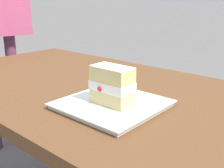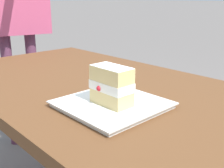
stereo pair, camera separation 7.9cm
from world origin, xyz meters
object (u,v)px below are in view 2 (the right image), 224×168
Objects in this scene: dessert_plate at (112,104)px; cake_slice at (112,86)px; dessert_fork at (115,82)px; patio_table at (113,115)px.

cake_slice is (0.01, -0.01, 0.06)m from dessert_plate.
patio_table is at bearing -49.98° from dessert_fork.
dessert_fork is (-0.18, 0.18, -0.07)m from cake_slice.
dessert_plate is 2.28× the size of cake_slice.
cake_slice is 0.71× the size of dessert_fork.
patio_table is 0.25m from cake_slice.
dessert_fork is at bearing 133.91° from dessert_plate.
dessert_plate is at bearing -44.30° from patio_table.
cake_slice is 0.26m from dessert_fork.
dessert_plate reaches higher than patio_table.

